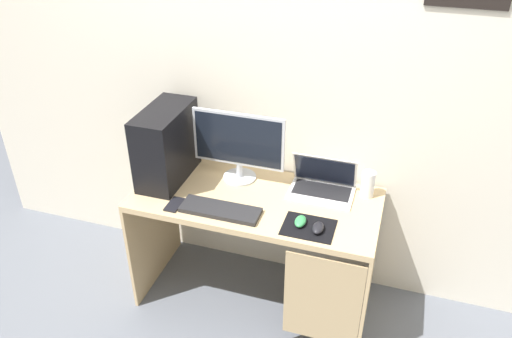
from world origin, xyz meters
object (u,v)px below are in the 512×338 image
monitor (239,145)px  laptop (322,185)px  mouse_left (300,221)px  cell_phone (174,205)px  pc_tower (166,145)px  speaker (368,184)px  mouse_right (318,228)px  keyboard (220,210)px

monitor → laptop: bearing=1.7°
mouse_left → cell_phone: mouse_left is taller
pc_tower → speaker: pc_tower is taller
monitor → speaker: bearing=3.9°
laptop → mouse_left: bearing=-97.8°
pc_tower → monitor: 0.40m
laptop → cell_phone: bearing=-153.1°
speaker → mouse_right: size_ratio=1.56×
monitor → keyboard: size_ratio=1.25×
keyboard → mouse_left: (0.42, 0.02, 0.01)m
laptop → monitor: bearing=-178.3°
pc_tower → keyboard: size_ratio=1.04×
monitor → keyboard: monitor is taller
mouse_left → speaker: bearing=51.8°
monitor → speaker: size_ratio=3.50×
laptop → keyboard: (-0.47, -0.35, -0.03)m
mouse_left → mouse_right: same height
pc_tower → laptop: pc_tower is taller
pc_tower → monitor: pc_tower is taller
laptop → cell_phone: 0.81m
pc_tower → speaker: (1.11, 0.15, -0.14)m
pc_tower → mouse_right: 0.97m
speaker → keyboard: bearing=-151.6°
laptop → speaker: (0.24, 0.03, 0.03)m
pc_tower → speaker: size_ratio=2.92×
laptop → speaker: size_ratio=2.34×
laptop → keyboard: bearing=-143.4°
mouse_left → laptop: bearing=82.2°
mouse_left → cell_phone: bearing=-176.6°
pc_tower → keyboard: bearing=-29.6°
keyboard → cell_phone: keyboard is taller
keyboard → mouse_left: size_ratio=4.38×
mouse_right → speaker: bearing=64.0°
pc_tower → monitor: size_ratio=0.84×
speaker → mouse_left: bearing=-128.2°
mouse_right → keyboard: bearing=179.4°
keyboard → mouse_right: bearing=-0.6°
laptop → speaker: 0.24m
monitor → cell_phone: (-0.24, -0.35, -0.22)m
pc_tower → laptop: size_ratio=1.25×
mouse_left → mouse_right: (0.09, -0.03, 0.00)m
mouse_right → monitor: bearing=147.5°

